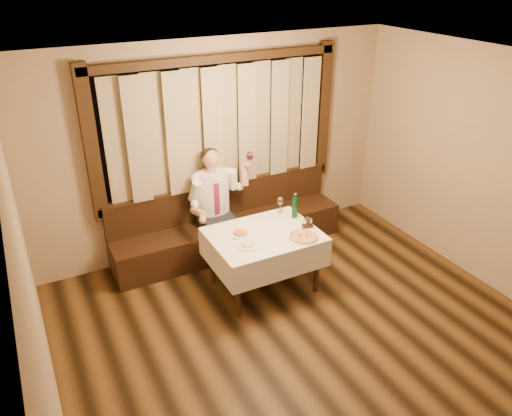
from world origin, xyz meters
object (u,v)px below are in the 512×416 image
pasta_red (240,232)px  pasta_cream (248,243)px  banquette (228,229)px  cruet_caddy (308,224)px  green_bottle (295,207)px  dining_table (264,241)px  pizza (303,237)px  seated_man (216,198)px

pasta_red → pasta_cream: bearing=-96.6°
banquette → cruet_caddy: bearing=-65.0°
green_bottle → cruet_caddy: size_ratio=2.34×
dining_table → pasta_red: pasta_red is taller
pizza → green_bottle: green_bottle is taller
dining_table → seated_man: bearing=102.6°
banquette → cruet_caddy: banquette is taller
pizza → cruet_caddy: 0.26m
pasta_red → pasta_cream: same height
pizza → green_bottle: size_ratio=1.08×
seated_man → pasta_red: bearing=-93.3°
pasta_red → cruet_caddy: 0.81m
pizza → cruet_caddy: size_ratio=2.52×
banquette → green_bottle: (0.53, -0.84, 0.58)m
dining_table → cruet_caddy: 0.56m
pasta_cream → pasta_red: bearing=83.4°
pizza → dining_table: bearing=139.6°
dining_table → cruet_caddy: size_ratio=9.13×
banquette → seated_man: bearing=-156.4°
green_bottle → cruet_caddy: bearing=-90.0°
pizza → pasta_cream: bearing=167.6°
seated_man → dining_table: bearing=-77.4°
dining_table → pasta_red: 0.31m
pizza → pasta_red: 0.73m
banquette → seated_man: seated_man is taller
pasta_cream → cruet_caddy: size_ratio=1.96×
banquette → pasta_cream: banquette is taller
banquette → pasta_red: bearing=-105.5°
cruet_caddy → green_bottle: bearing=106.2°
pasta_red → green_bottle: green_bottle is taller
pasta_red → green_bottle: size_ratio=0.83×
green_bottle → seated_man: bearing=134.7°
dining_table → pizza: bearing=-40.4°
pasta_cream → cruet_caddy: cruet_caddy is taller
pizza → green_bottle: 0.53m
dining_table → pasta_cream: 0.36m
cruet_caddy → pizza: bearing=-116.8°
pasta_red → green_bottle: (0.79, 0.08, 0.10)m
dining_table → green_bottle: 0.61m
cruet_caddy → pasta_cream: bearing=-160.3°
green_bottle → cruet_caddy: (0.00, -0.30, -0.09)m
cruet_caddy → banquette: bearing=131.3°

